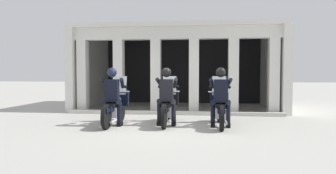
{
  "coord_description": "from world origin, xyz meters",
  "views": [
    {
      "loc": [
        0.99,
        -8.28,
        1.42
      ],
      "look_at": [
        0.0,
        0.25,
        1.04
      ],
      "focal_mm": 32.33,
      "sensor_mm": 36.0,
      "label": 1
    }
  ],
  "objects": [
    {
      "name": "station_building",
      "position": [
        -0.03,
        4.76,
        2.0
      ],
      "size": [
        8.02,
        4.51,
        3.26
      ],
      "color": "black",
      "rests_on": "ground"
    },
    {
      "name": "kerb_strip",
      "position": [
        -0.03,
        2.1,
        0.06
      ],
      "size": [
        7.52,
        0.24,
        0.12
      ],
      "primitive_type": "cube",
      "color": "#B7B5AD",
      "rests_on": "ground"
    },
    {
      "name": "ground_plane",
      "position": [
        0.0,
        3.0,
        0.0
      ],
      "size": [
        80.0,
        80.0,
        0.0
      ],
      "primitive_type": "plane",
      "color": "#A8A59E"
    },
    {
      "name": "motorcycle_left",
      "position": [
        -1.45,
        -0.05,
        0.5
      ],
      "size": [
        0.62,
        2.04,
        1.35
      ],
      "rotation": [
        0.0,
        0.0,
        0.13
      ],
      "color": "black",
      "rests_on": "ground"
    },
    {
      "name": "motorcycle_right",
      "position": [
        1.45,
        0.08,
        0.5
      ],
      "size": [
        0.62,
        2.04,
        1.35
      ],
      "rotation": [
        0.0,
        0.0,
        0.23
      ],
      "color": "black",
      "rests_on": "ground"
    },
    {
      "name": "motorcycle_center",
      "position": [
        0.0,
        0.18,
        0.5
      ],
      "size": [
        0.62,
        2.04,
        1.35
      ],
      "rotation": [
        0.0,
        0.0,
        0.19
      ],
      "color": "black",
      "rests_on": "ground"
    },
    {
      "name": "police_officer_center",
      "position": [
        0.0,
        -0.1,
        0.94
      ],
      "size": [
        0.63,
        0.61,
        1.58
      ],
      "rotation": [
        0.0,
        0.0,
        0.19
      ],
      "color": "black",
      "rests_on": "ground"
    },
    {
      "name": "police_officer_right",
      "position": [
        1.45,
        -0.2,
        0.94
      ],
      "size": [
        0.63,
        0.61,
        1.58
      ],
      "rotation": [
        0.0,
        0.0,
        0.23
      ],
      "color": "black",
      "rests_on": "ground"
    },
    {
      "name": "police_officer_left",
      "position": [
        -1.45,
        -0.33,
        0.94
      ],
      "size": [
        0.63,
        0.61,
        1.58
      ],
      "rotation": [
        0.0,
        0.0,
        0.13
      ],
      "color": "black",
      "rests_on": "ground"
    }
  ]
}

